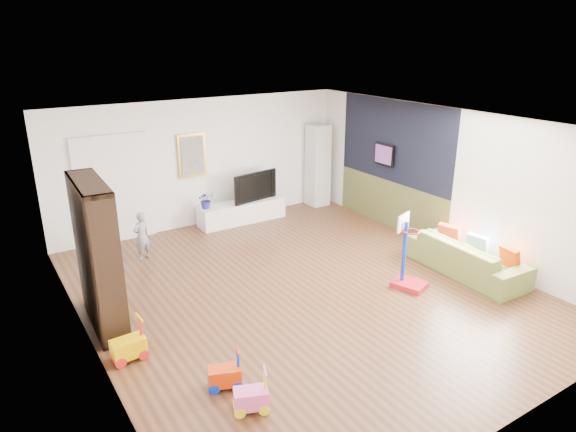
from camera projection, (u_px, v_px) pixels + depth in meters
floor at (301, 289)px, 8.39m from camera, size 6.50×7.50×0.00m
ceiling at (303, 124)px, 7.48m from camera, size 6.50×7.50×0.00m
wall_back at (203, 163)px, 10.91m from camera, size 6.50×0.00×2.70m
wall_front at (520, 317)px, 4.97m from camera, size 6.50×0.00×2.70m
wall_left at (83, 258)px, 6.28m from camera, size 0.00×7.50×2.70m
wall_right at (445, 180)px, 9.59m from camera, size 0.00×7.50×2.70m
navy_accent at (394, 142)px, 10.53m from camera, size 0.01×3.20×1.70m
olive_wainscot at (390, 204)px, 10.98m from camera, size 0.01×3.20×1.00m
doorway at (115, 191)px, 10.01m from camera, size 1.45×0.06×2.10m
painting_back at (192, 155)px, 10.68m from camera, size 0.62×0.06×0.92m
artwork_right at (384, 155)px, 10.75m from camera, size 0.04×0.56×0.46m
media_console at (242, 212)px, 11.33m from camera, size 1.96×0.49×0.46m
tall_cabinet at (318, 165)px, 12.25m from camera, size 0.46×0.46×1.95m
bookshelf at (97, 255)px, 7.06m from camera, size 0.45×1.47×2.12m
sofa at (467, 257)px, 8.84m from camera, size 0.93×2.16×0.62m
basketball_hoop at (412, 252)px, 8.24m from camera, size 0.58×0.63×1.24m
ride_on_yellow at (128, 341)px, 6.48m from camera, size 0.44×0.28×0.56m
ride_on_orange at (224, 369)px, 5.97m from camera, size 0.44×0.36×0.51m
ride_on_pink at (251, 391)px, 5.61m from camera, size 0.44×0.36×0.50m
child at (142, 236)px, 9.36m from camera, size 0.39×0.33×0.92m
tv at (252, 186)px, 11.30m from camera, size 1.13×0.33×0.65m
vase_plant at (206, 200)px, 10.79m from camera, size 0.39×0.36×0.38m
pillow_left at (510, 258)px, 8.38m from camera, size 0.15×0.37×0.35m
pillow_center at (478, 245)px, 8.90m from camera, size 0.14×0.38×0.37m
pillow_right at (449, 235)px, 9.33m from camera, size 0.20×0.41×0.39m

